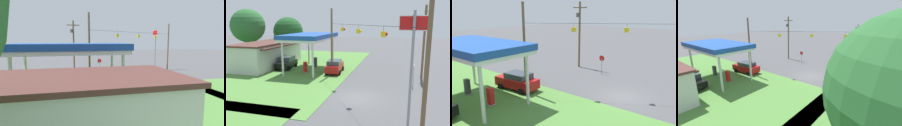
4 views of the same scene
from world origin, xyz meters
The scene contains 8 objects.
ground_plane centered at (0.00, 0.00, 0.00)m, with size 160.00×160.00×0.00m, color #4C4C4F.
gas_station_canopy centered at (10.08, 8.96, 4.86)m, with size 10.12×5.67×5.38m.
fuel_pump_near centered at (8.13, 8.96, 0.75)m, with size 0.71×0.56×1.57m.
fuel_pump_far centered at (12.03, 8.96, 0.75)m, with size 0.71×0.56×1.57m.
car_at_pumps_front centered at (9.33, 4.99, 0.96)m, with size 4.81×2.43×1.84m.
stop_sign_roadside centered at (5.23, -5.31, 1.81)m, with size 0.80×0.08×2.50m.
utility_pole_main centered at (9.66, -6.59, 5.13)m, with size 2.20×0.44×9.16m.
signal_span_gantry centered at (0.00, -0.01, 4.73)m, with size 16.22×10.24×8.81m.
Camera 3 is at (-7.79, 18.75, 8.10)m, focal length 35.00 mm.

